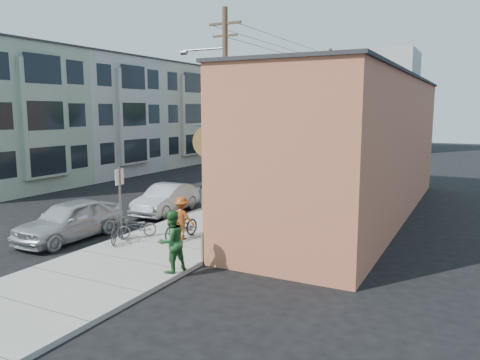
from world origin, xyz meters
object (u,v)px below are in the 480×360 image
at_px(parking_meter_near, 202,193).
at_px(car_2, 240,177).
at_px(cyclist, 182,218).
at_px(car_4, 303,160).
at_px(tree_bare, 251,146).
at_px(patron_grey, 231,208).
at_px(tree_leafy_far, 337,105).
at_px(patio_chair_b, 228,230).
at_px(sign_post, 120,196).
at_px(patron_green, 171,241).
at_px(parking_meter_far, 268,173).
at_px(car_3, 275,166).
at_px(utility_pole_near, 224,103).
at_px(parked_bike_b, 137,227).
at_px(parked_bike_a, 117,230).
at_px(car_0, 70,220).
at_px(bus, 282,147).
at_px(patio_chair_a, 243,222).
at_px(car_1, 166,199).
at_px(tree_leafy_mid, 301,109).

distance_m(parking_meter_near, car_2, 7.04).
distance_m(cyclist, car_4, 23.94).
bearing_deg(tree_bare, patron_grey, -70.70).
height_order(tree_leafy_far, patio_chair_b, tree_leafy_far).
bearing_deg(sign_post, parking_meter_near, 90.96).
height_order(sign_post, patron_green, sign_post).
distance_m(parking_meter_far, car_3, 5.26).
distance_m(utility_pole_near, car_2, 6.86).
distance_m(tree_leafy_far, parked_bike_b, 27.75).
xyz_separation_m(parked_bike_b, car_2, (-1.97, 12.43, 0.22)).
bearing_deg(utility_pole_near, parked_bike_b, -87.17).
height_order(tree_bare, parked_bike_a, tree_bare).
bearing_deg(parking_meter_near, car_4, 94.41).
xyz_separation_m(parking_meter_far, car_4, (-1.45, 10.76, -0.22)).
distance_m(patio_chair_b, patron_grey, 2.28).
relative_size(parking_meter_near, tree_leafy_far, 0.17).
bearing_deg(sign_post, car_0, -164.69).
xyz_separation_m(patio_chair_b, parked_bike_a, (-3.61, -2.00, 0.03)).
relative_size(utility_pole_near, patron_grey, 6.18).
xyz_separation_m(patron_grey, car_2, (-4.36, 9.22, -0.18)).
distance_m(car_0, bus, 29.68).
height_order(sign_post, patio_chair_b, sign_post).
bearing_deg(parked_bike_b, patio_chair_a, 70.73).
distance_m(tree_bare, car_0, 11.43).
bearing_deg(patio_chair_a, parked_bike_a, -148.60).
bearing_deg(utility_pole_near, parking_meter_near, -93.85).
height_order(tree_bare, cyclist, tree_bare).
bearing_deg(parking_meter_near, car_1, -146.93).
distance_m(parking_meter_near, patron_green, 8.97).
bearing_deg(patron_grey, parking_meter_near, -150.67).
bearing_deg(patio_chair_b, car_1, 162.72).
height_order(parking_meter_far, cyclist, cyclist).
height_order(patron_grey, cyclist, cyclist).
relative_size(patio_chair_a, car_1, 0.20).
relative_size(parking_meter_near, parking_meter_far, 1.00).
height_order(patron_green, car_1, patron_green).
height_order(patron_green, car_0, patron_green).
distance_m(tree_leafy_mid, car_0, 19.57).
relative_size(tree_leafy_mid, car_0, 1.45).
bearing_deg(car_2, patron_grey, -64.65).
distance_m(tree_bare, car_2, 3.90).
distance_m(parking_meter_near, car_0, 6.82).
xyz_separation_m(parking_meter_far, cyclist, (2.15, -12.91, -0.02)).
bearing_deg(car_3, tree_bare, -80.01).
bearing_deg(car_1, tree_bare, 64.48).
height_order(tree_bare, car_0, tree_bare).
xyz_separation_m(car_0, car_1, (0.55, 5.57, -0.07)).
xyz_separation_m(cyclist, car_0, (-4.15, -1.64, -0.19)).
bearing_deg(car_1, car_3, 85.81).
bearing_deg(parked_bike_b, sign_post, -101.95).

